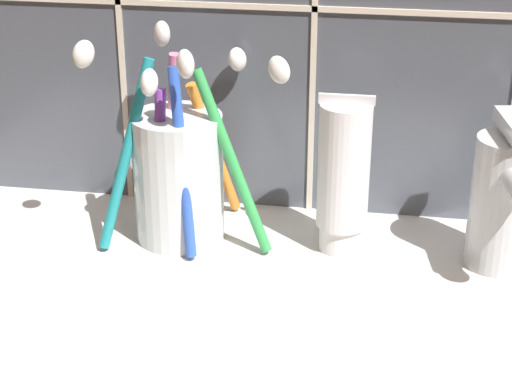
% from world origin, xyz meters
% --- Properties ---
extents(sink_counter, '(0.68, 0.31, 0.02)m').
position_xyz_m(sink_counter, '(0.00, 0.00, 0.01)').
color(sink_counter, silver).
rests_on(sink_counter, ground).
extents(toothbrush_cup, '(0.17, 0.13, 0.18)m').
position_xyz_m(toothbrush_cup, '(-0.09, 0.08, 0.08)').
color(toothbrush_cup, silver).
rests_on(toothbrush_cup, sink_counter).
extents(toothpaste_tube, '(0.04, 0.04, 0.14)m').
position_xyz_m(toothpaste_tube, '(0.05, 0.08, 0.09)').
color(toothpaste_tube, white).
rests_on(toothpaste_tube, sink_counter).
extents(sink_faucet, '(0.05, 0.10, 0.13)m').
position_xyz_m(sink_faucet, '(0.18, 0.07, 0.08)').
color(sink_faucet, silver).
rests_on(sink_faucet, sink_counter).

